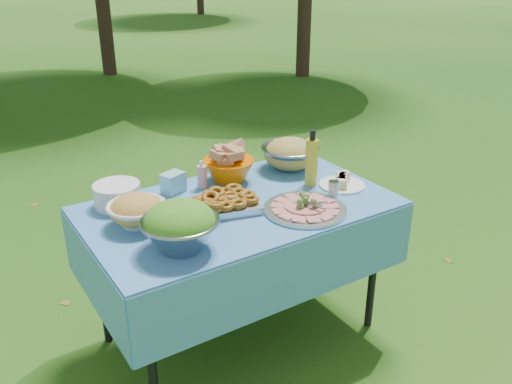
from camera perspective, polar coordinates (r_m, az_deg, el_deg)
ground at (r=3.01m, az=-1.60°, el=-14.51°), size 80.00×80.00×0.00m
picnic_table at (r=2.79m, az=-1.69°, el=-8.40°), size 1.46×0.86×0.76m
salad_bowl at (r=2.20m, az=-8.00°, el=-3.54°), size 0.40×0.40×0.21m
pasta_bowl_white at (r=2.44m, az=-12.45°, el=-1.83°), size 0.32×0.32×0.14m
plate_stack at (r=2.66m, az=-14.40°, el=-0.27°), size 0.25×0.25×0.11m
wipes_box at (r=2.75m, az=-8.72°, el=0.99°), size 0.13×0.11×0.10m
sanitizer_bottle at (r=2.78m, az=-5.71°, el=1.87°), size 0.06×0.06×0.14m
bread_bowl at (r=2.85m, az=-2.89°, el=2.91°), size 0.34×0.34×0.18m
pasta_bowl_steel at (r=3.02m, az=3.63°, el=4.10°), size 0.39×0.39×0.17m
fried_tray at (r=2.54m, az=-3.33°, el=-1.11°), size 0.36×0.29×0.07m
charcuterie_platter at (r=2.53m, az=5.21°, el=-1.04°), size 0.40×0.40×0.09m
oil_bottle at (r=2.78m, az=5.88°, el=3.60°), size 0.08×0.08×0.30m
cheese_plate at (r=2.83m, az=9.07°, el=1.24°), size 0.26×0.26×0.06m
shaker at (r=2.69m, az=8.14°, el=0.32°), size 0.05×0.05×0.08m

